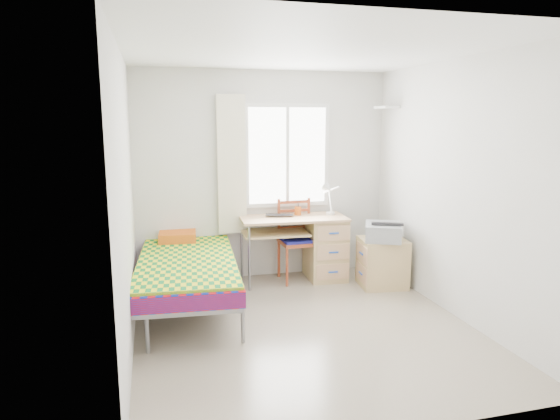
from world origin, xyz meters
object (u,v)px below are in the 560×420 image
object	(u,v)px
desk	(320,245)
chair	(298,235)
bed	(186,265)
cabinet	(382,263)
printer	(383,231)

from	to	relation	value
desk	chair	bearing A→B (deg)	175.49
bed	chair	world-z (taller)	chair
cabinet	bed	bearing A→B (deg)	-171.00
cabinet	printer	world-z (taller)	printer
printer	bed	bearing A→B (deg)	-154.57
cabinet	printer	size ratio (longest dim) A/B	0.99
printer	desk	bearing A→B (deg)	164.58
chair	cabinet	size ratio (longest dim) A/B	1.71
desk	bed	bearing A→B (deg)	-159.03
cabinet	printer	distance (m)	0.40
desk	cabinet	xyz separation A→B (m)	(0.63, -0.48, -0.15)
desk	cabinet	world-z (taller)	desk
bed	cabinet	bearing A→B (deg)	6.05
desk	printer	distance (m)	0.84
bed	desk	distance (m)	1.79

